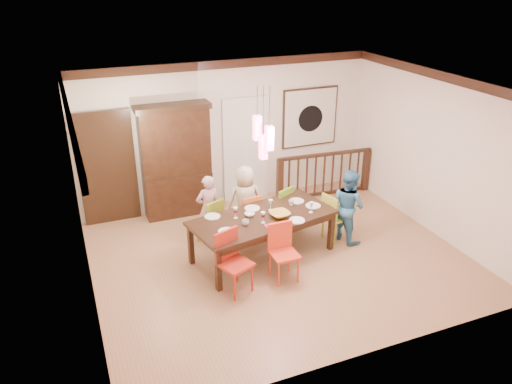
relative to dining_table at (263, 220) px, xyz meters
name	(u,v)px	position (x,y,z in m)	size (l,w,h in m)	color
floor	(279,258)	(0.23, -0.17, -0.68)	(6.00, 6.00, 0.00)	#A87351
ceiling	(283,87)	(0.23, -0.17, 2.22)	(6.00, 6.00, 0.00)	white
wall_back	(228,134)	(0.23, 2.33, 0.77)	(6.00, 6.00, 0.00)	silver
wall_left	(81,211)	(-2.77, -0.17, 0.77)	(5.00, 5.00, 0.00)	silver
wall_right	(434,154)	(3.23, -0.17, 0.77)	(5.00, 5.00, 0.00)	silver
crown_molding	(283,92)	(0.23, -0.17, 2.14)	(6.00, 5.00, 0.16)	black
panel_door	(108,170)	(-2.17, 2.28, 0.37)	(1.04, 0.07, 2.24)	black
white_doorway	(246,151)	(0.58, 2.30, 0.37)	(0.97, 0.05, 2.22)	silver
painting	(310,117)	(2.03, 2.29, 0.92)	(1.25, 0.06, 1.25)	black
pendant_cluster	(263,137)	(0.00, 0.00, 1.43)	(0.27, 0.21, 1.14)	#FF4C7D
dining_table	(263,220)	(0.00, 0.00, 0.00)	(2.54, 1.52, 0.75)	black
chair_far_left	(209,217)	(-0.68, 0.81, -0.19)	(0.50, 0.50, 0.84)	#97A524
chair_far_mid	(248,212)	(0.04, 0.76, -0.20)	(0.41, 0.41, 0.83)	orange
chair_far_right	(278,205)	(0.63, 0.76, -0.17)	(0.53, 0.53, 0.87)	#6FA925
chair_near_left	(235,259)	(-0.76, -0.78, -0.12)	(0.56, 0.56, 0.96)	red
chair_near_mid	(284,250)	(0.04, -0.76, -0.16)	(0.41, 0.41, 0.91)	red
chair_end_right	(336,213)	(1.45, 0.08, -0.18)	(0.47, 0.47, 0.87)	#ACB735
china_hutch	(176,161)	(-0.91, 2.13, 0.43)	(1.39, 0.46, 2.21)	black
balustrade	(324,174)	(2.15, 1.78, -0.18)	(2.12, 0.23, 0.96)	black
person_far_left	(208,208)	(-0.66, 0.90, -0.06)	(0.45, 0.29, 1.23)	#D6A2B3
person_far_mid	(245,200)	(0.02, 0.86, -0.02)	(0.64, 0.42, 1.31)	#C1B592
person_end_right	(348,206)	(1.62, -0.03, -0.02)	(0.64, 0.50, 1.32)	teal
serving_bowl	(280,214)	(0.26, -0.11, 0.11)	(0.33, 0.33, 0.08)	gold
small_bowl	(250,214)	(-0.19, 0.09, 0.10)	(0.17, 0.17, 0.05)	white
cup_left	(246,222)	(-0.37, -0.17, 0.12)	(0.11, 0.11, 0.09)	silver
cup_right	(291,203)	(0.62, 0.20, 0.12)	(0.10, 0.10, 0.09)	silver
plate_far_left	(212,216)	(-0.77, 0.29, 0.08)	(0.26, 0.26, 0.01)	white
plate_far_mid	(252,208)	(-0.06, 0.33, 0.08)	(0.26, 0.26, 0.01)	white
plate_far_right	(297,201)	(0.77, 0.30, 0.08)	(0.26, 0.26, 0.01)	white
plate_near_left	(226,231)	(-0.72, -0.27, 0.08)	(0.26, 0.26, 0.01)	white
plate_near_mid	(297,220)	(0.45, -0.35, 0.08)	(0.26, 0.26, 0.01)	white
plate_end_right	(313,206)	(0.95, 0.03, 0.08)	(0.26, 0.26, 0.01)	white
wine_glass_a	(236,213)	(-0.43, 0.11, 0.17)	(0.08, 0.08, 0.19)	#590C19
wine_glass_b	(271,205)	(0.21, 0.17, 0.17)	(0.08, 0.08, 0.19)	silver
wine_glass_c	(263,217)	(-0.08, -0.21, 0.17)	(0.08, 0.08, 0.19)	#590C19
wine_glass_d	(311,207)	(0.80, -0.17, 0.17)	(0.08, 0.08, 0.19)	silver
napkin	(271,226)	(-0.02, -0.37, 0.08)	(0.18, 0.14, 0.01)	#D83359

